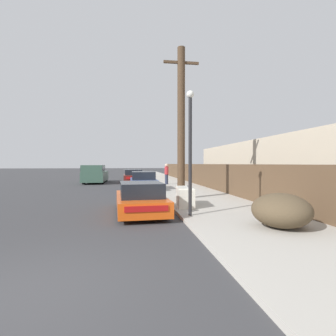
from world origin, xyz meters
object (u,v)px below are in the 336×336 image
object	(u,v)px
street_lamp	(190,142)
brush_pile	(281,210)
car_parked_far	(133,176)
discarded_fridge	(185,197)
pickup_truck	(95,174)
car_parked_mid	(143,182)
parked_sports_car_red	(140,199)
utility_pole	(181,122)
pedestrian	(167,174)

from	to	relation	value
street_lamp	brush_pile	size ratio (longest dim) A/B	2.48
car_parked_far	street_lamp	world-z (taller)	street_lamp
discarded_fridge	pickup_truck	size ratio (longest dim) A/B	0.32
car_parked_mid	car_parked_far	size ratio (longest dim) A/B	0.94
discarded_fridge	street_lamp	world-z (taller)	street_lamp
car_parked_far	pickup_truck	world-z (taller)	pickup_truck
discarded_fridge	brush_pile	bearing A→B (deg)	-59.30
discarded_fridge	car_parked_far	size ratio (longest dim) A/B	0.38
street_lamp	parked_sports_car_red	bearing A→B (deg)	142.98
street_lamp	pickup_truck	bearing A→B (deg)	107.30
street_lamp	brush_pile	distance (m)	3.58
car_parked_far	pickup_truck	distance (m)	3.72
street_lamp	discarded_fridge	bearing A→B (deg)	83.19
parked_sports_car_red	car_parked_mid	size ratio (longest dim) A/B	0.97
parked_sports_car_red	car_parked_far	distance (m)	16.46
car_parked_far	parked_sports_car_red	bearing A→B (deg)	-91.00
parked_sports_car_red	street_lamp	xyz separation A→B (m)	(1.66, -1.25, 2.08)
discarded_fridge	pickup_truck	xyz separation A→B (m)	(-5.71, 15.56, 0.37)
utility_pole	street_lamp	world-z (taller)	utility_pole
car_parked_far	pedestrian	xyz separation A→B (m)	(2.83, -4.03, 0.42)
parked_sports_car_red	pedestrian	world-z (taller)	pedestrian
parked_sports_car_red	utility_pole	world-z (taller)	utility_pole
car_parked_mid	car_parked_far	distance (m)	7.87
street_lamp	pedestrian	world-z (taller)	street_lamp
car_parked_mid	brush_pile	distance (m)	12.34
pedestrian	car_parked_mid	bearing A→B (deg)	-120.03
pedestrian	pickup_truck	bearing A→B (deg)	149.24
discarded_fridge	car_parked_far	world-z (taller)	car_parked_far
car_parked_mid	pickup_truck	world-z (taller)	pickup_truck
car_parked_far	pickup_truck	bearing A→B (deg)	-179.30
discarded_fridge	street_lamp	size ratio (longest dim) A/B	0.41
street_lamp	utility_pole	bearing A→B (deg)	83.08
utility_pole	brush_pile	distance (m)	7.34
car_parked_mid	utility_pole	bearing A→B (deg)	-73.69
parked_sports_car_red	utility_pole	bearing A→B (deg)	50.71
street_lamp	pedestrian	distance (m)	13.82
brush_pile	pedestrian	size ratio (longest dim) A/B	0.97
brush_pile	pedestrian	xyz separation A→B (m)	(-1.06, 15.72, 0.45)
discarded_fridge	utility_pole	bearing A→B (deg)	88.70
utility_pole	parked_sports_car_red	bearing A→B (deg)	-125.90
pickup_truck	discarded_fridge	bearing A→B (deg)	110.54
parked_sports_car_red	car_parked_mid	world-z (taller)	car_parked_mid
car_parked_mid	pedestrian	size ratio (longest dim) A/B	2.46
car_parked_mid	discarded_fridge	bearing A→B (deg)	-80.19
parked_sports_car_red	car_parked_mid	xyz separation A→B (m)	(0.52, 8.61, 0.08)
car_parked_mid	pickup_truck	xyz separation A→B (m)	(-4.33, 7.71, 0.25)
parked_sports_car_red	pickup_truck	bearing A→B (deg)	99.77
utility_pole	pedestrian	size ratio (longest dim) A/B	4.28
car_parked_far	street_lamp	xyz separation A→B (m)	(1.76, -17.71, 2.01)
utility_pole	brush_pile	xyz separation A→B (m)	(1.61, -6.30, -3.42)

